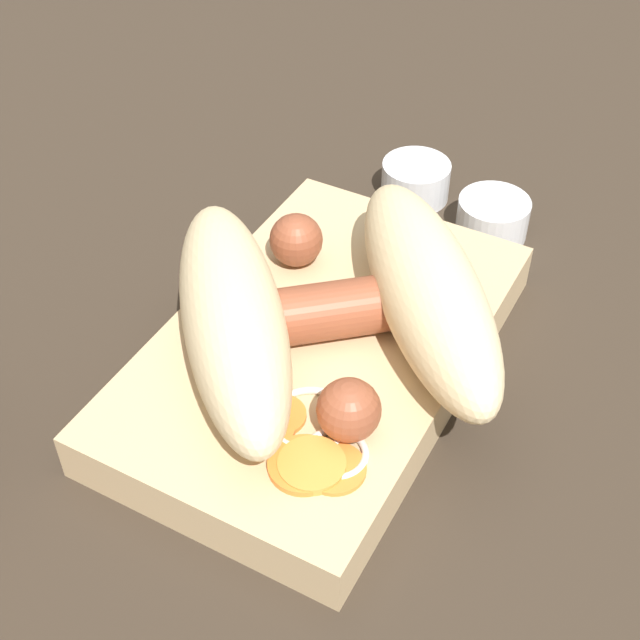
# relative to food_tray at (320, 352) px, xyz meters

# --- Properties ---
(ground_plane) EXTENTS (3.00, 3.00, 0.00)m
(ground_plane) POSITION_rel_food_tray_xyz_m (0.00, 0.00, -0.01)
(ground_plane) COLOR #33281E
(food_tray) EXTENTS (0.25, 0.16, 0.03)m
(food_tray) POSITION_rel_food_tray_xyz_m (0.00, 0.00, 0.00)
(food_tray) COLOR tan
(food_tray) RESTS_ON ground_plane
(bread_roll) EXTENTS (0.24, 0.24, 0.06)m
(bread_roll) POSITION_rel_food_tray_xyz_m (0.00, 0.01, 0.04)
(bread_roll) COLOR beige
(bread_roll) RESTS_ON food_tray
(sausage) EXTENTS (0.13, 0.12, 0.03)m
(sausage) POSITION_rel_food_tray_xyz_m (0.00, 0.00, 0.03)
(sausage) COLOR brown
(sausage) RESTS_ON food_tray
(pickled_veggies) EXTENTS (0.07, 0.08, 0.00)m
(pickled_veggies) POSITION_rel_food_tray_xyz_m (0.07, 0.03, 0.02)
(pickled_veggies) COLOR orange
(pickled_veggies) RESTS_ON food_tray
(condiment_cup_near) EXTENTS (0.05, 0.05, 0.03)m
(condiment_cup_near) POSITION_rel_food_tray_xyz_m (-0.17, 0.04, -0.00)
(condiment_cup_near) COLOR silver
(condiment_cup_near) RESTS_ON ground_plane
(condiment_cup_far) EXTENTS (0.05, 0.05, 0.03)m
(condiment_cup_far) POSITION_rel_food_tray_xyz_m (-0.18, -0.02, -0.00)
(condiment_cup_far) COLOR silver
(condiment_cup_far) RESTS_ON ground_plane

